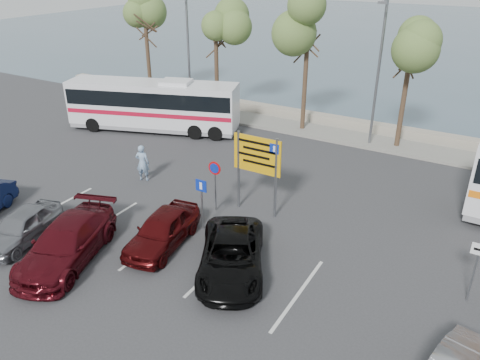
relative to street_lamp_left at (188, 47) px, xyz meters
The scene contains 21 objects.
ground 17.43m from the street_lamp_left, 53.51° to the right, with size 120.00×120.00×0.00m, color #323234.
kerb_strip 10.99m from the street_lamp_left, ahead, with size 44.00×2.40×0.15m, color gray.
seawall 11.16m from the street_lamp_left, 13.93° to the left, with size 48.00×0.80×0.60m, color gray.
sea 47.77m from the street_lamp_left, 77.86° to the left, with size 140.00×140.00×0.00m, color #425C69.
tree_far_left 4.38m from the street_lamp_left, behind, with size 3.20×3.20×7.60m.
tree_left 2.49m from the street_lamp_left, 13.51° to the left, with size 3.20×3.20×7.20m.
tree_mid 8.76m from the street_lamp_left, ahead, with size 3.20×3.20×8.00m.
tree_right 14.59m from the street_lamp_left, ahead, with size 3.20×3.20×7.40m.
street_lamp_left is the anchor object (origin of this frame).
street_lamp_right 13.00m from the street_lamp_left, ahead, with size 0.45×1.15×8.01m.
direction_sign 15.24m from the street_lamp_left, 43.17° to the right, with size 2.20×0.12×3.60m.
sign_no_stop 14.88m from the street_lamp_left, 49.83° to the right, with size 0.60×0.08×2.35m.
sign_parking 16.37m from the street_lamp_left, 52.40° to the right, with size 0.50×0.07×2.25m.
sign_taxi 23.38m from the street_lamp_left, 31.27° to the right, with size 0.50×0.07×2.20m.
lane_markings 17.62m from the street_lamp_left, 58.61° to the right, with size 12.02×4.20×0.01m, color silver, non-canonical shape.
coach_bus_left 5.30m from the street_lamp_left, 85.98° to the right, with size 10.86×5.63×3.34m.
car_silver_a 17.96m from the street_lamp_left, 76.27° to the right, with size 1.50×3.72×1.27m, color gray.
car_maroon 18.71m from the street_lamp_left, 68.40° to the right, with size 2.07×5.08×1.48m, color #4E0D14.
car_red 17.57m from the street_lamp_left, 57.75° to the right, with size 1.62×4.02×1.37m, color #460A0B.
suv_black 19.47m from the street_lamp_left, 49.80° to the right, with size 2.21×4.79×1.33m, color black.
pedestrian_near 11.92m from the street_lamp_left, 66.10° to the right, with size 0.68×0.45×1.87m, color #87A4C4.
Camera 1 is at (9.48, -12.72, 10.25)m, focal length 35.00 mm.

